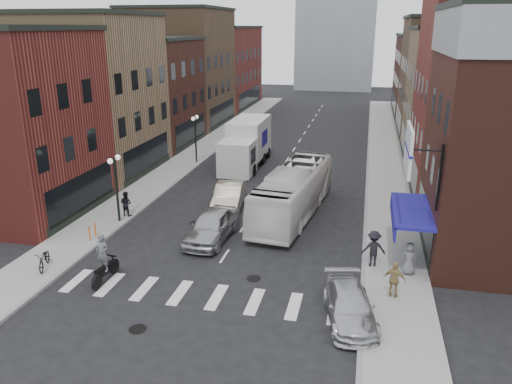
% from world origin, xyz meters
% --- Properties ---
extents(ground, '(160.00, 160.00, 0.00)m').
position_xyz_m(ground, '(0.00, 0.00, 0.00)').
color(ground, black).
rests_on(ground, ground).
extents(sidewalk_left, '(3.00, 74.00, 0.15)m').
position_xyz_m(sidewalk_left, '(-8.50, 22.00, 0.07)').
color(sidewalk_left, gray).
rests_on(sidewalk_left, ground).
extents(sidewalk_right, '(3.00, 74.00, 0.15)m').
position_xyz_m(sidewalk_right, '(8.50, 22.00, 0.07)').
color(sidewalk_right, gray).
rests_on(sidewalk_right, ground).
extents(curb_left, '(0.20, 74.00, 0.16)m').
position_xyz_m(curb_left, '(-7.00, 22.00, 0.00)').
color(curb_left, gray).
rests_on(curb_left, ground).
extents(curb_right, '(0.20, 74.00, 0.16)m').
position_xyz_m(curb_right, '(7.00, 22.00, 0.00)').
color(curb_right, gray).
rests_on(curb_right, ground).
extents(crosswalk_stripes, '(12.00, 2.20, 0.01)m').
position_xyz_m(crosswalk_stripes, '(0.00, -3.00, 0.00)').
color(crosswalk_stripes, silver).
rests_on(crosswalk_stripes, ground).
extents(bldg_left_near, '(10.30, 9.20, 11.30)m').
position_xyz_m(bldg_left_near, '(-14.99, 4.50, 5.65)').
color(bldg_left_near, maroon).
rests_on(bldg_left_near, ground).
extents(bldg_left_mid_a, '(10.30, 10.20, 12.30)m').
position_xyz_m(bldg_left_mid_a, '(-14.99, 14.00, 6.15)').
color(bldg_left_mid_a, olive).
rests_on(bldg_left_mid_a, ground).
extents(bldg_left_mid_b, '(10.30, 10.20, 10.30)m').
position_xyz_m(bldg_left_mid_b, '(-14.99, 24.00, 5.15)').
color(bldg_left_mid_b, '#432018').
rests_on(bldg_left_mid_b, ground).
extents(bldg_left_far_a, '(10.30, 12.20, 13.30)m').
position_xyz_m(bldg_left_far_a, '(-14.99, 35.00, 6.65)').
color(bldg_left_far_a, brown).
rests_on(bldg_left_far_a, ground).
extents(bldg_left_far_b, '(10.30, 16.20, 11.30)m').
position_xyz_m(bldg_left_far_b, '(-14.99, 49.00, 5.65)').
color(bldg_left_far_b, maroon).
rests_on(bldg_left_far_b, ground).
extents(bldg_right_mid_a, '(10.30, 10.20, 14.30)m').
position_xyz_m(bldg_right_mid_a, '(15.00, 14.00, 7.15)').
color(bldg_right_mid_a, maroon).
rests_on(bldg_right_mid_a, ground).
extents(bldg_right_mid_b, '(10.30, 10.20, 11.30)m').
position_xyz_m(bldg_right_mid_b, '(14.99, 24.00, 5.65)').
color(bldg_right_mid_b, olive).
rests_on(bldg_right_mid_b, ground).
extents(bldg_right_far_a, '(10.30, 12.20, 12.30)m').
position_xyz_m(bldg_right_far_a, '(14.99, 35.00, 6.15)').
color(bldg_right_far_a, brown).
rests_on(bldg_right_far_a, ground).
extents(bldg_right_far_b, '(10.30, 16.20, 10.30)m').
position_xyz_m(bldg_right_far_b, '(14.99, 49.00, 5.15)').
color(bldg_right_far_b, '#432018').
rests_on(bldg_right_far_b, ground).
extents(awning_blue, '(1.80, 5.00, 0.78)m').
position_xyz_m(awning_blue, '(8.93, 2.50, 2.63)').
color(awning_blue, navy).
rests_on(awning_blue, ground).
extents(billboard_sign, '(1.52, 3.00, 3.70)m').
position_xyz_m(billboard_sign, '(8.59, 0.50, 6.13)').
color(billboard_sign, black).
rests_on(billboard_sign, ground).
extents(streetlamp_near, '(0.32, 1.22, 4.11)m').
position_xyz_m(streetlamp_near, '(-7.40, 4.00, 2.91)').
color(streetlamp_near, black).
rests_on(streetlamp_near, ground).
extents(streetlamp_far, '(0.32, 1.22, 4.11)m').
position_xyz_m(streetlamp_far, '(-7.40, 18.00, 2.91)').
color(streetlamp_far, black).
rests_on(streetlamp_far, ground).
extents(bike_rack, '(0.08, 0.68, 0.80)m').
position_xyz_m(bike_rack, '(-7.60, 1.30, 0.55)').
color(bike_rack, '#D8590C').
rests_on(bike_rack, sidewalk_left).
extents(box_truck, '(2.77, 8.77, 3.82)m').
position_xyz_m(box_truck, '(-3.04, 18.12, 1.88)').
color(box_truck, silver).
rests_on(box_truck, ground).
extents(motorcycle_rider, '(0.69, 2.32, 2.36)m').
position_xyz_m(motorcycle_rider, '(-4.62, -2.78, 1.11)').
color(motorcycle_rider, black).
rests_on(motorcycle_rider, ground).
extents(transit_bus, '(3.85, 11.14, 3.04)m').
position_xyz_m(transit_bus, '(2.54, 7.60, 1.52)').
color(transit_bus, silver).
rests_on(transit_bus, ground).
extents(sedan_left_near, '(2.23, 5.02, 1.68)m').
position_xyz_m(sedan_left_near, '(-1.26, 2.85, 0.84)').
color(sedan_left_near, '#B5B5BA').
rests_on(sedan_left_near, ground).
extents(sedan_left_far, '(2.31, 5.06, 1.61)m').
position_xyz_m(sedan_left_far, '(-1.70, 7.97, 0.80)').
color(sedan_left_far, beige).
rests_on(sedan_left_far, ground).
extents(curb_car, '(2.68, 4.69, 1.28)m').
position_xyz_m(curb_car, '(6.50, -3.52, 0.64)').
color(curb_car, silver).
rests_on(curb_car, ground).
extents(parked_bicycle, '(1.21, 1.85, 0.92)m').
position_xyz_m(parked_bicycle, '(-8.00, -2.41, 0.61)').
color(parked_bicycle, black).
rests_on(parked_bicycle, sidewalk_left).
extents(ped_left_solo, '(0.81, 0.56, 1.53)m').
position_xyz_m(ped_left_solo, '(-7.40, 4.95, 0.91)').
color(ped_left_solo, black).
rests_on(ped_left_solo, sidewalk_left).
extents(ped_right_a, '(1.25, 0.78, 1.81)m').
position_xyz_m(ped_right_a, '(7.40, 1.29, 1.05)').
color(ped_right_a, black).
rests_on(ped_right_a, sidewalk_right).
extents(ped_right_b, '(1.05, 0.72, 1.64)m').
position_xyz_m(ped_right_b, '(8.28, -1.55, 0.97)').
color(ped_right_b, '#9A804E').
rests_on(ped_right_b, sidewalk_right).
extents(ped_right_c, '(0.79, 0.54, 1.57)m').
position_xyz_m(ped_right_c, '(9.04, 0.78, 0.93)').
color(ped_right_c, slate).
rests_on(ped_right_c, sidewalk_right).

